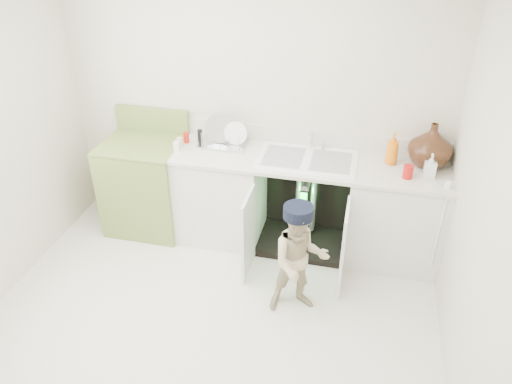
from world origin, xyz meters
TOP-DOWN VIEW (x-y plane):
  - ground at (0.00, 0.00)m, footprint 3.50×3.50m
  - room_shell at (0.00, 0.00)m, footprint 6.00×5.50m
  - counter_run at (0.60, 1.21)m, footprint 2.44×1.02m
  - avocado_stove at (-0.98, 1.18)m, footprint 0.73×0.65m
  - repair_worker at (0.64, 0.37)m, footprint 0.55×0.74m

SIDE VIEW (x-z plane):
  - ground at x=0.00m, z-range 0.00..0.00m
  - avocado_stove at x=-0.98m, z-range -0.10..1.03m
  - repair_worker at x=0.64m, z-range 0.01..0.96m
  - counter_run at x=0.60m, z-range -0.15..1.12m
  - room_shell at x=0.00m, z-range 0.62..1.88m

